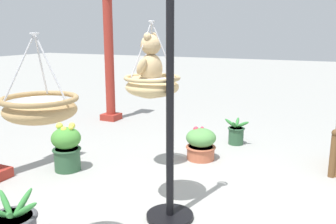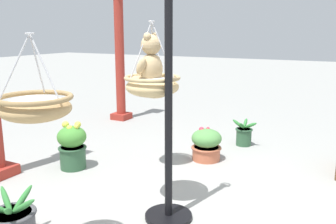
{
  "view_description": "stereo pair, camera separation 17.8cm",
  "coord_description": "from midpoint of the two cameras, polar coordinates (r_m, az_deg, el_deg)",
  "views": [
    {
      "loc": [
        -3.08,
        -1.32,
        1.71
      ],
      "look_at": [
        -0.04,
        0.09,
        0.97
      ],
      "focal_mm": 38.95,
      "sensor_mm": 36.0,
      "label": 1
    },
    {
      "loc": [
        -3.0,
        -1.47,
        1.71
      ],
      "look_at": [
        -0.04,
        0.09,
        0.97
      ],
      "focal_mm": 38.95,
      "sensor_mm": 36.0,
      "label": 2
    }
  ],
  "objects": [
    {
      "name": "ground_plane",
      "position": [
        3.76,
        0.14,
        -14.58
      ],
      "size": [
        40.0,
        40.0,
        0.0
      ],
      "primitive_type": "plane",
      "color": "#9E9E99"
    },
    {
      "name": "greenhouse_pillar_far_back",
      "position": [
        7.13,
        -9.93,
        8.67
      ],
      "size": [
        0.34,
        0.34,
        2.61
      ],
      "color": "#9E2D23",
      "rests_on": "ground"
    },
    {
      "name": "hanging_basket_with_teddy",
      "position": [
        3.4,
        -3.98,
        4.21
      ],
      "size": [
        0.53,
        0.53,
        0.69
      ],
      "color": "tan"
    },
    {
      "name": "potted_plant_tall_leafy",
      "position": [
        4.97,
        4.15,
        -4.99
      ],
      "size": [
        0.41,
        0.41,
        0.45
      ],
      "color": "#BC6042",
      "rests_on": "ground"
    },
    {
      "name": "potted_plant_broad_leaf",
      "position": [
        4.75,
        -16.63,
        -5.34
      ],
      "size": [
        0.36,
        0.36,
        0.6
      ],
      "color": "#2D5638",
      "rests_on": "ground"
    },
    {
      "name": "teddy_bear",
      "position": [
        3.39,
        -4.38,
        7.71
      ],
      "size": [
        0.33,
        0.29,
        0.48
      ],
      "color": "tan"
    },
    {
      "name": "display_pole_central",
      "position": [
        3.24,
        -1.27,
        -3.61
      ],
      "size": [
        0.44,
        0.44,
        2.57
      ],
      "color": "black",
      "rests_on": "ground"
    },
    {
      "name": "potted_plant_trailing_ivy",
      "position": [
        5.71,
        9.74,
        -3.31
      ],
      "size": [
        0.41,
        0.4,
        0.41
      ],
      "color": "#2D5638",
      "rests_on": "ground"
    },
    {
      "name": "hanging_basket_left_high",
      "position": [
        2.64,
        -21.21,
        0.6
      ],
      "size": [
        0.52,
        0.52,
        0.6
      ],
      "color": "tan"
    },
    {
      "name": "hanging_basket_right_low",
      "position": [
        4.47,
        -3.95,
        3.91
      ],
      "size": [
        0.47,
        0.47,
        0.64
      ],
      "color": "tan"
    }
  ]
}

